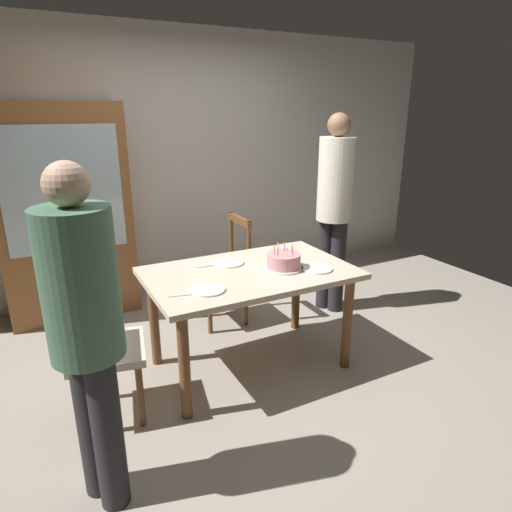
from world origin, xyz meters
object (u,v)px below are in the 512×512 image
plate_far_side (229,263)px  chair_upholstered (90,340)px  chair_spindle_back (223,273)px  person_celebrant (86,326)px  plate_near_guest (317,269)px  dining_table (250,284)px  plate_near_celebrant (208,290)px  person_guest (335,202)px  birthday_cake (284,261)px  china_cabinet (65,214)px

plate_far_side → chair_upholstered: size_ratio=0.23×
chair_spindle_back → person_celebrant: bearing=-130.7°
chair_spindle_back → chair_upholstered: bearing=-145.3°
plate_far_side → plate_near_guest: same height
dining_table → plate_near_celebrant: size_ratio=6.53×
chair_spindle_back → plate_near_guest: bearing=-72.1°
plate_near_celebrant → person_guest: person_guest is taller
plate_near_celebrant → person_celebrant: 0.95m
dining_table → plate_far_side: size_ratio=6.53×
dining_table → person_celebrant: person_celebrant is taller
person_celebrant → person_guest: (2.29, 1.27, 0.10)m
plate_near_celebrant → person_celebrant: (-0.77, -0.53, 0.18)m
dining_table → person_celebrant: (-1.16, -0.73, 0.29)m
chair_spindle_back → chair_upholstered: (-1.22, -0.85, 0.07)m
dining_table → person_guest: bearing=25.6°
dining_table → person_guest: 1.31m
birthday_cake → plate_near_celebrant: bearing=-168.7°
dining_table → person_celebrant: size_ratio=0.87×
plate_near_celebrant → dining_table: bearing=26.9°
dining_table → chair_upholstered: bearing=-175.8°
plate_near_guest → chair_spindle_back: chair_spindle_back is taller
birthday_cake → plate_far_side: birthday_cake is taller
plate_near_guest → china_cabinet: bearing=130.0°
birthday_cake → chair_upholstered: chair_upholstered is taller
birthday_cake → china_cabinet: china_cabinet is taller
plate_near_celebrant → person_guest: (1.52, 0.74, 0.27)m
person_guest → chair_spindle_back: bearing=167.5°
chair_spindle_back → person_guest: size_ratio=0.53×
dining_table → plate_far_side: (-0.07, 0.20, 0.11)m
person_guest → dining_table: bearing=-154.4°
dining_table → chair_upholstered: (-1.11, -0.08, -0.12)m
dining_table → plate_near_guest: bearing=-25.0°
chair_upholstered → birthday_cake: bearing=0.2°
dining_table → birthday_cake: bearing=-18.2°
plate_far_side → chair_spindle_back: size_ratio=0.23×
birthday_cake → china_cabinet: bearing=128.0°
plate_near_guest → chair_upholstered: 1.56m
person_guest → plate_near_celebrant: bearing=-154.0°
person_guest → china_cabinet: size_ratio=0.95×
person_guest → birthday_cake: bearing=-145.5°
plate_near_guest → china_cabinet: 2.30m
plate_near_celebrant → plate_near_guest: bearing=0.0°
birthday_cake → plate_near_guest: 0.24m
dining_table → plate_near_celebrant: 0.46m
plate_near_celebrant → plate_near_guest: 0.83m
plate_near_guest → person_guest: 1.06m
chair_spindle_back → chair_upholstered: same height
dining_table → china_cabinet: size_ratio=0.76×
dining_table → plate_near_celebrant: bearing=-153.1°
chair_upholstered → person_guest: 2.37m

